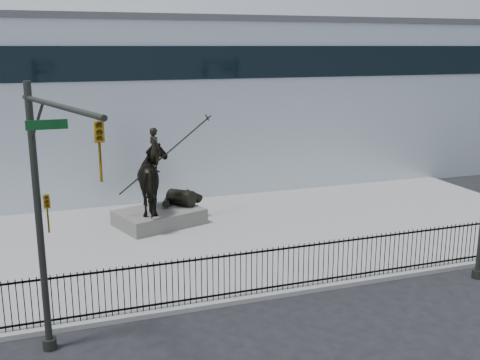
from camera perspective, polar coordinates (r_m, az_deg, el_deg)
name	(u,v)px	position (r m, az deg, el deg)	size (l,w,h in m)	color
ground	(294,312)	(17.44, 5.55, -13.17)	(120.00, 120.00, 0.00)	black
plaza	(224,237)	(23.43, -1.68, -5.79)	(30.00, 12.00, 0.15)	gray
building	(158,101)	(34.89, -8.33, 7.90)	(44.00, 14.00, 9.00)	silver
picket_fence	(279,269)	(18.10, 3.94, -8.96)	(22.10, 0.10, 1.50)	black
statue_plinth	(159,217)	(24.93, -8.20, -3.75)	(3.52, 2.42, 0.66)	#514E4A
equestrian_statue	(159,179)	(24.51, -8.19, 0.10)	(4.30, 3.40, 3.82)	black
traffic_signal_left	(49,210)	(13.98, -18.87, -2.92)	(1.52, 4.84, 7.00)	#262823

